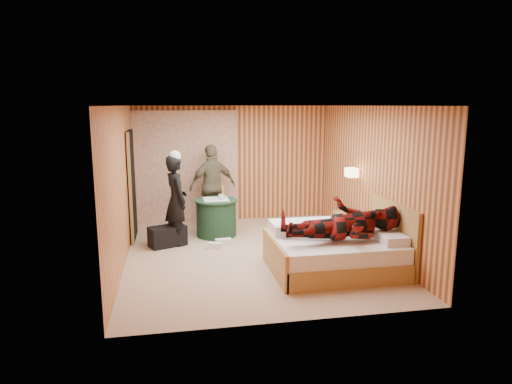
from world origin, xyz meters
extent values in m
cube|color=tan|center=(0.00, 0.00, 0.00)|extent=(4.20, 5.00, 0.01)
cube|color=white|center=(0.00, 0.00, 2.50)|extent=(4.20, 5.00, 0.01)
cube|color=#F1935C|center=(0.00, 2.50, 1.25)|extent=(4.20, 0.02, 2.50)
cube|color=#F1935C|center=(-2.10, 0.00, 1.25)|extent=(0.02, 5.00, 2.50)
cube|color=#F1935C|center=(2.10, 0.00, 1.25)|extent=(0.02, 5.00, 2.50)
cube|color=beige|center=(-1.00, 2.43, 1.20)|extent=(2.20, 0.08, 2.40)
cube|color=black|center=(-2.06, 1.40, 1.02)|extent=(0.06, 0.90, 2.05)
cylinder|color=gold|center=(2.00, 0.45, 1.30)|extent=(0.18, 0.04, 0.04)
cube|color=#FFDFB2|center=(1.92, 0.45, 1.30)|extent=(0.18, 0.24, 0.16)
cube|color=tan|center=(1.10, -0.97, 0.14)|extent=(1.88, 1.50, 0.28)
cube|color=white|center=(1.10, -0.97, 0.40)|extent=(1.82, 1.45, 0.23)
cube|color=tan|center=(0.16, -0.97, 0.26)|extent=(0.06, 1.50, 0.53)
cube|color=tan|center=(2.06, -0.97, 0.52)|extent=(0.06, 1.50, 1.03)
cube|color=white|center=(1.83, -1.33, 0.58)|extent=(0.36, 0.52, 0.13)
cube|color=white|center=(1.83, -0.62, 0.58)|extent=(0.36, 0.52, 0.13)
cube|color=white|center=(0.77, -0.55, 0.60)|extent=(1.13, 0.56, 0.17)
cube|color=tan|center=(1.88, 0.46, 0.27)|extent=(0.39, 0.53, 0.53)
cube|color=tan|center=(1.88, 0.46, 0.44)|extent=(0.41, 0.55, 0.03)
cylinder|color=#204627|center=(-0.49, 1.27, 0.35)|extent=(0.76, 0.76, 0.70)
cylinder|color=#204627|center=(-0.49, 1.27, 0.70)|extent=(0.82, 0.82, 0.03)
cube|color=white|center=(-0.49, 1.27, 0.72)|extent=(0.60, 0.60, 0.01)
cube|color=tan|center=(-0.49, 1.84, 0.45)|extent=(0.45, 0.45, 0.05)
cube|color=tan|center=(-0.48, 2.03, 0.70)|extent=(0.42, 0.07, 0.46)
cylinder|color=tan|center=(-0.67, 1.68, 0.21)|extent=(0.04, 0.04, 0.43)
cylinder|color=tan|center=(-0.31, 2.00, 0.21)|extent=(0.04, 0.04, 0.43)
cube|color=tan|center=(-0.52, 1.49, 0.44)|extent=(0.44, 0.44, 0.05)
cube|color=tan|center=(-0.34, 1.48, 0.69)|extent=(0.07, 0.42, 0.45)
cylinder|color=tan|center=(-0.68, 1.67, 0.21)|extent=(0.04, 0.04, 0.43)
cylinder|color=tan|center=(-0.37, 1.31, 0.21)|extent=(0.04, 0.04, 0.43)
cube|color=black|center=(-1.43, 0.77, 0.18)|extent=(0.73, 0.56, 0.36)
cube|color=white|center=(-0.43, 0.58, 0.06)|extent=(0.30, 0.15, 0.13)
cube|color=white|center=(-0.61, 0.44, 0.06)|extent=(0.27, 0.18, 0.11)
imported|color=black|center=(-1.25, 0.86, 0.82)|extent=(0.56, 0.69, 1.64)
imported|color=#696246|center=(-0.49, 1.95, 0.86)|extent=(1.09, 0.73, 1.72)
imported|color=maroon|center=(1.15, -1.17, 0.95)|extent=(0.86, 0.67, 1.77)
imported|color=white|center=(1.88, 0.41, 0.54)|extent=(0.18, 0.23, 0.02)
imported|color=white|center=(1.88, 0.41, 0.56)|extent=(0.17, 0.23, 0.02)
imported|color=white|center=(1.88, 0.59, 0.58)|extent=(0.13, 0.13, 0.09)
imported|color=white|center=(-0.39, 1.22, 0.78)|extent=(0.14, 0.14, 0.10)
camera|label=1|loc=(-1.31, -7.33, 2.51)|focal=32.00mm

